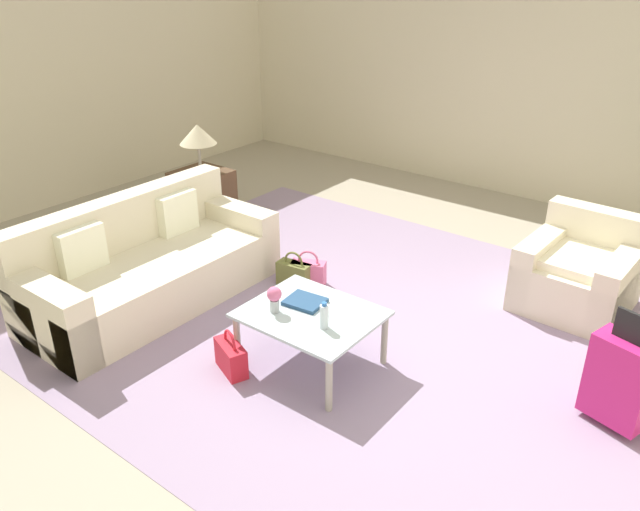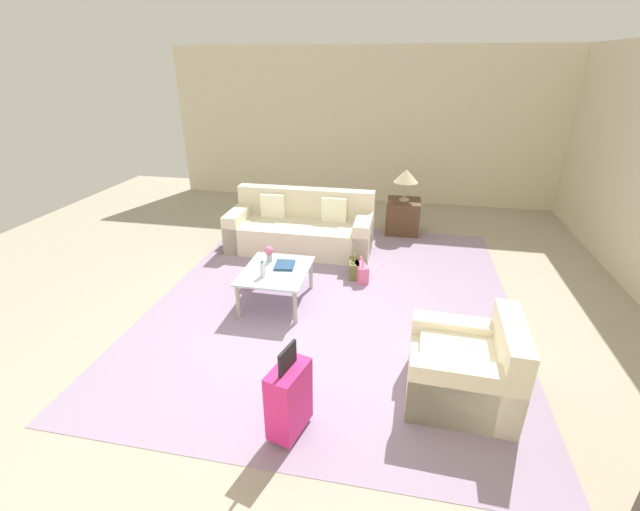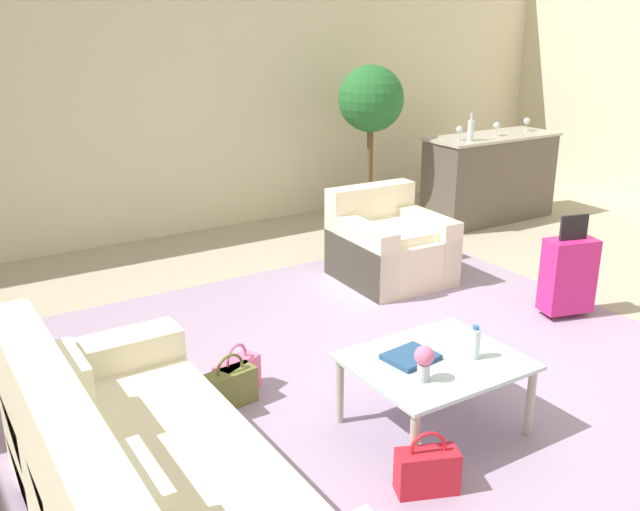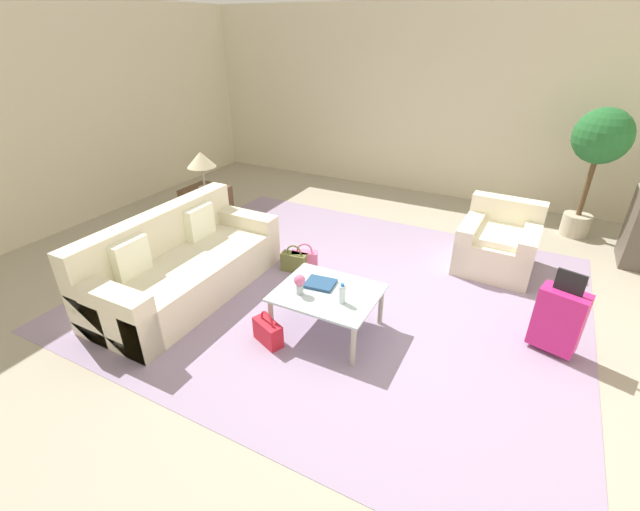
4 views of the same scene
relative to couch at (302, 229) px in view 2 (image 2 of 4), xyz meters
The scene contains 15 objects.
ground_plane 2.30m from the couch, 15.24° to the left, with size 12.00×12.00×0.00m, color #A89E89.
wall_left 3.17m from the couch, 168.14° to the left, with size 0.12×8.00×3.10m, color beige.
area_rug 1.82m from the couch, 26.54° to the left, with size 5.20×4.40×0.01m, color #9984A3.
couch is the anchor object (origin of this frame).
armchair 3.84m from the couch, 36.13° to the left, with size 0.91×0.95×0.82m.
coffee_table 1.81m from the couch, ahead, with size 0.96×0.80×0.46m.
water_bottle 2.02m from the couch, ahead, with size 0.06×0.06×0.20m.
coffee_table_book 1.70m from the couch, ahead, with size 0.28×0.24×0.03m, color navy.
flower_vase 1.61m from the couch, ahead, with size 0.11×0.11×0.21m.
side_table 1.89m from the couch, 121.95° to the left, with size 0.57×0.57×0.58m, color #513823.
table_lamp 2.01m from the couch, 121.95° to the left, with size 0.42×0.42×0.55m.
suitcase_magenta 3.89m from the couch, 11.88° to the left, with size 0.44×0.32×0.85m.
handbag_olive 1.34m from the couch, 47.07° to the left, with size 0.34×0.18×0.36m.
handbag_red 1.44m from the couch, 13.72° to the right, with size 0.35×0.25×0.36m.
handbag_pink 1.48m from the couch, 47.12° to the left, with size 0.35×0.26×0.36m.
Camera 2 is at (4.13, 0.95, 2.81)m, focal length 24.00 mm.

